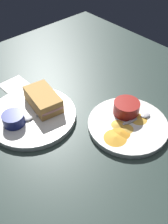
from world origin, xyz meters
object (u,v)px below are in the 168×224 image
(ramekin_dark_sauce, at_px, (13,119))
(plate_chips_companion, at_px, (128,125))
(sandwich_half_near, at_px, (43,99))
(spoon_by_gravy_ramekin, at_px, (142,117))
(plate_sandwich_main, at_px, (32,116))
(ramekin_light_gravy, at_px, (126,107))
(spoon_by_dark_ramekin, at_px, (32,117))

(ramekin_dark_sauce, height_order, plate_chips_companion, ramekin_dark_sauce)
(sandwich_half_near, height_order, plate_chips_companion, sandwich_half_near)
(sandwich_half_near, xyz_separation_m, ramekin_dark_sauce, (0.01, -0.11, -0.01))
(ramekin_dark_sauce, relative_size, spoon_by_gravy_ramekin, 0.66)
(plate_sandwich_main, relative_size, plate_chips_companion, 1.13)
(plate_sandwich_main, relative_size, spoon_by_gravy_ramekin, 2.73)
(sandwich_half_near, relative_size, ramekin_light_gravy, 1.79)
(ramekin_light_gravy, bearing_deg, ramekin_dark_sauce, -124.17)
(plate_chips_companion, bearing_deg, spoon_by_dark_ramekin, -136.37)
(spoon_by_dark_ramekin, bearing_deg, ramekin_dark_sauce, -108.07)
(plate_chips_companion, bearing_deg, plate_sandwich_main, -140.01)
(spoon_by_gravy_ramekin, bearing_deg, ramekin_dark_sauce, -128.49)
(ramekin_dark_sauce, distance_m, spoon_by_gravy_ramekin, 0.38)
(ramekin_dark_sauce, bearing_deg, ramekin_light_gravy, 55.83)
(spoon_by_dark_ramekin, distance_m, spoon_by_gravy_ramekin, 0.33)
(sandwich_half_near, bearing_deg, ramekin_light_gravy, 40.42)
(plate_sandwich_main, height_order, sandwich_half_near, sandwich_half_near)
(sandwich_half_near, height_order, spoon_by_dark_ramekin, sandwich_half_near)
(sandwich_half_near, relative_size, spoon_by_gravy_ramekin, 1.43)
(spoon_by_dark_ramekin, bearing_deg, plate_sandwich_main, 147.02)
(ramekin_light_gravy, bearing_deg, plate_sandwich_main, -130.89)
(spoon_by_dark_ramekin, xyz_separation_m, spoon_by_gravy_ramekin, (0.22, 0.25, 0.00))
(sandwich_half_near, distance_m, ramekin_dark_sauce, 0.11)
(sandwich_half_near, distance_m, plate_chips_companion, 0.27)
(ramekin_dark_sauce, relative_size, ramekin_light_gravy, 0.82)
(plate_sandwich_main, distance_m, spoon_by_gravy_ramekin, 0.34)
(plate_chips_companion, xyz_separation_m, spoon_by_gravy_ramekin, (0.01, 0.05, 0.01))
(sandwich_half_near, xyz_separation_m, spoon_by_dark_ramekin, (0.02, -0.06, -0.02))
(spoon_by_gravy_ramekin, bearing_deg, ramekin_light_gravy, -158.31)
(plate_sandwich_main, bearing_deg, spoon_by_gravy_ramekin, 45.08)
(spoon_by_dark_ramekin, relative_size, spoon_by_gravy_ramekin, 0.99)
(ramekin_dark_sauce, bearing_deg, sandwich_half_near, 93.78)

